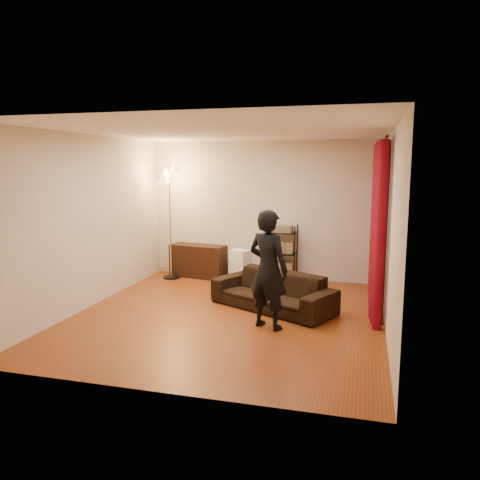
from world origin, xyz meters
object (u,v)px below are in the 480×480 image
(media_cabinet, at_px, (198,261))
(wire_shelf, at_px, (283,253))
(floor_lamp, at_px, (170,223))
(storage_boxes, at_px, (240,265))
(sofa, at_px, (273,291))
(person, at_px, (268,269))

(media_cabinet, bearing_deg, wire_shelf, 10.09)
(floor_lamp, bearing_deg, storage_boxes, 8.08)
(sofa, height_order, wire_shelf, wire_shelf)
(sofa, relative_size, floor_lamp, 0.89)
(person, height_order, storage_boxes, person)
(person, relative_size, media_cabinet, 1.47)
(media_cabinet, bearing_deg, sofa, -34.60)
(media_cabinet, distance_m, wire_shelf, 1.72)
(person, xyz_separation_m, wire_shelf, (-0.25, 2.65, -0.27))
(sofa, distance_m, storage_boxes, 1.94)
(media_cabinet, relative_size, wire_shelf, 1.01)
(sofa, distance_m, wire_shelf, 1.81)
(storage_boxes, xyz_separation_m, wire_shelf, (0.82, 0.11, 0.25))
(person, relative_size, floor_lamp, 0.74)
(media_cabinet, height_order, floor_lamp, floor_lamp)
(sofa, height_order, media_cabinet, media_cabinet)
(wire_shelf, height_order, floor_lamp, floor_lamp)
(storage_boxes, height_order, wire_shelf, wire_shelf)
(person, distance_m, storage_boxes, 2.81)
(storage_boxes, relative_size, floor_lamp, 0.27)
(floor_lamp, bearing_deg, wire_shelf, 7.80)
(sofa, height_order, storage_boxes, storage_boxes)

